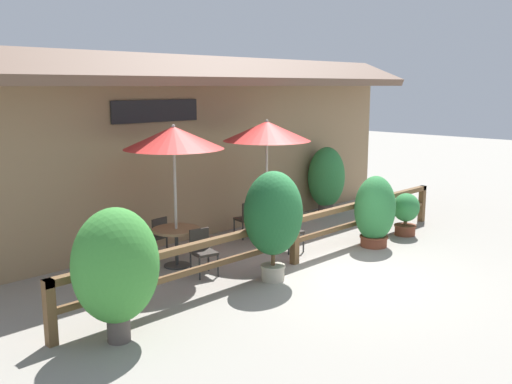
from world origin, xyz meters
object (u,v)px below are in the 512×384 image
at_px(dining_table_near, 176,236).
at_px(potted_plant_small_flowering, 326,178).
at_px(chair_near_wallside, 156,235).
at_px(dining_table_middle, 267,218).
at_px(potted_plant_tall_tropical, 116,267).
at_px(potted_plant_broad_leaf, 273,215).
at_px(patio_umbrella_near, 174,138).
at_px(chair_middle_streetside, 290,229).
at_px(patio_umbrella_middle, 267,131).
at_px(potted_plant_entrance_palm, 406,212).
at_px(potted_plant_corner_fern, 375,211).
at_px(chair_middle_wallside, 247,218).
at_px(chair_near_streetside, 202,250).

height_order(dining_table_near, potted_plant_small_flowering, potted_plant_small_flowering).
distance_m(chair_near_wallside, dining_table_middle, 2.54).
height_order(potted_plant_tall_tropical, potted_plant_broad_leaf, potted_plant_broad_leaf).
distance_m(patio_umbrella_near, chair_middle_streetside, 3.27).
height_order(dining_table_near, patio_umbrella_middle, patio_umbrella_middle).
relative_size(dining_table_middle, potted_plant_entrance_palm, 0.93).
xyz_separation_m(potted_plant_broad_leaf, potted_plant_corner_fern, (3.23, -0.07, -0.42)).
bearing_deg(potted_plant_broad_leaf, dining_table_near, 110.78).
bearing_deg(potted_plant_corner_fern, patio_umbrella_middle, 130.51).
relative_size(potted_plant_entrance_palm, potted_plant_small_flowering, 0.55).
distance_m(dining_table_near, potted_plant_corner_fern, 4.44).
xyz_separation_m(dining_table_middle, potted_plant_corner_fern, (1.56, -1.82, 0.19)).
bearing_deg(patio_umbrella_middle, patio_umbrella_near, 175.94).
bearing_deg(dining_table_near, potted_plant_small_flowering, 8.83).
height_order(patio_umbrella_middle, potted_plant_corner_fern, patio_umbrella_middle).
bearing_deg(potted_plant_corner_fern, chair_near_wallside, 145.05).
bearing_deg(potted_plant_broad_leaf, potted_plant_tall_tropical, -176.84).
bearing_deg(patio_umbrella_near, chair_near_wallside, 87.06).
relative_size(potted_plant_broad_leaf, potted_plant_corner_fern, 1.28).
relative_size(chair_middle_wallside, potted_plant_small_flowering, 0.47).
bearing_deg(potted_plant_corner_fern, dining_table_middle, 130.51).
bearing_deg(chair_near_wallside, chair_middle_wallside, 167.68).
height_order(chair_near_wallside, dining_table_middle, chair_near_wallside).
bearing_deg(patio_umbrella_middle, potted_plant_corner_fern, -49.49).
height_order(dining_table_near, potted_plant_tall_tropical, potted_plant_tall_tropical).
relative_size(dining_table_near, potted_plant_broad_leaf, 0.46).
relative_size(chair_middle_streetside, chair_middle_wallside, 1.00).
bearing_deg(potted_plant_entrance_palm, chair_middle_wallside, 138.44).
xyz_separation_m(patio_umbrella_middle, potted_plant_entrance_palm, (2.91, -1.82, -1.98)).
bearing_deg(chair_middle_wallside, potted_plant_entrance_palm, 150.28).
bearing_deg(potted_plant_corner_fern, dining_table_near, 153.30).
height_order(chair_middle_streetside, chair_middle_wallside, same).
height_order(chair_middle_wallside, potted_plant_corner_fern, potted_plant_corner_fern).
relative_size(potted_plant_tall_tropical, potted_plant_small_flowering, 1.04).
bearing_deg(dining_table_middle, chair_middle_streetside, -91.42).
relative_size(dining_table_near, dining_table_middle, 1.00).
bearing_deg(chair_near_streetside, dining_table_near, 105.73).
xyz_separation_m(chair_middle_wallside, potted_plant_corner_fern, (1.49, -2.52, 0.32)).
distance_m(chair_middle_wallside, potted_plant_corner_fern, 2.95).
bearing_deg(potted_plant_small_flowering, chair_near_wallside, -178.23).
relative_size(chair_middle_streetside, potted_plant_tall_tropical, 0.45).
bearing_deg(potted_plant_tall_tropical, patio_umbrella_near, 38.51).
height_order(patio_umbrella_near, dining_table_middle, patio_umbrella_near).
height_order(dining_table_near, dining_table_middle, same).
relative_size(dining_table_near, potted_plant_corner_fern, 0.59).
relative_size(potted_plant_tall_tropical, potted_plant_corner_fern, 1.21).
bearing_deg(potted_plant_broad_leaf, potted_plant_entrance_palm, -0.84).
bearing_deg(potted_plant_broad_leaf, dining_table_middle, 46.30).
bearing_deg(potted_plant_corner_fern, patio_umbrella_near, 153.30).
bearing_deg(chair_near_streetside, potted_plant_corner_fern, -4.15).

